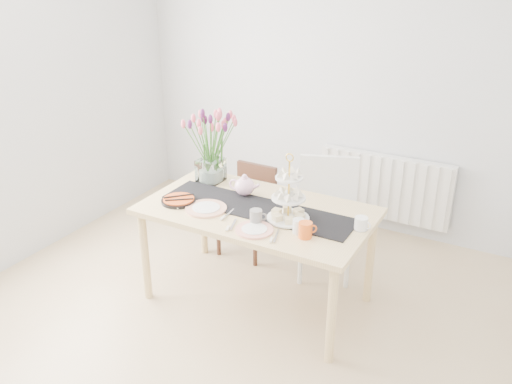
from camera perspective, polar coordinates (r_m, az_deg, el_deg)
The scene contains 16 objects.
room_shell at distance 3.03m, azimuth -6.35°, elevation 2.63°, with size 4.50×4.50×4.50m.
radiator at distance 5.02m, azimuth 13.34°, elevation 0.53°, with size 1.20×0.08×0.60m, color white.
dining_table at distance 3.82m, azimuth 0.13°, elevation -2.80°, with size 1.60×0.90×0.75m.
chair_brown at distance 4.62m, azimuth -0.50°, elevation -1.15°, with size 0.40×0.40×0.75m.
chair_white at distance 4.31m, azimuth 7.50°, elevation -1.63°, with size 0.59×0.59×0.93m.
table_runner at distance 3.79m, azimuth 0.13°, elevation -1.71°, with size 1.40×0.35×0.01m, color black.
tulip_vase at distance 4.13m, azimuth -4.91°, elevation 5.82°, with size 0.66×0.66×0.57m.
cake_stand at distance 3.59m, azimuth 3.43°, elevation -1.23°, with size 0.29×0.29×0.42m.
teapot at distance 3.96m, azimuth -1.20°, elevation 0.60°, with size 0.24×0.19×0.16m, color silver, non-canonical shape.
cream_jug at distance 3.56m, azimuth 11.00°, elevation -3.27°, with size 0.09×0.09×0.09m, color white.
tart_tin at distance 3.92m, azimuth -8.14°, elevation -0.87°, with size 0.25×0.25×0.03m.
mug_grey at distance 3.57m, azimuth -0.01°, elevation -2.61°, with size 0.08×0.08×0.10m, color gray.
mug_white at distance 3.46m, azimuth 4.52°, elevation -3.61°, with size 0.08×0.08×0.09m, color silver.
mug_orange at distance 3.41m, azimuth 5.22°, elevation -4.00°, with size 0.09×0.09×0.10m, color orange.
plate_left at distance 3.79m, azimuth -5.28°, elevation -1.74°, with size 0.29×0.29×0.02m, color white.
plate_right at distance 3.50m, azimuth -0.17°, elevation -4.00°, with size 0.25×0.25×0.01m, color white.
Camera 1 is at (1.65, -2.30, 2.40)m, focal length 38.00 mm.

